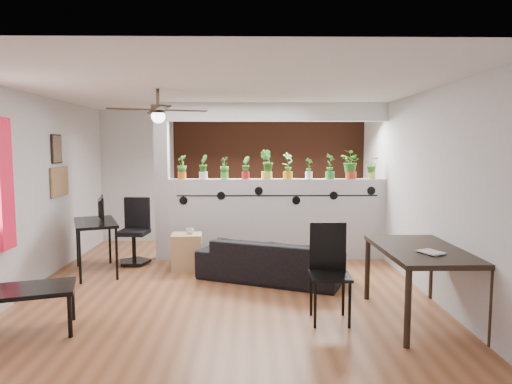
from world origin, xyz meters
name	(u,v)px	position (x,y,z in m)	size (l,w,h in m)	color
room_shell	(224,191)	(0.00, 0.00, 1.30)	(6.30, 7.10, 2.90)	brown
partition_wall	(277,219)	(0.80, 1.50, 0.68)	(3.60, 0.18, 1.35)	#BCBCC1
ceiling_header	(278,112)	(0.80, 1.50, 2.45)	(3.60, 0.18, 0.30)	silver
pier_column	(162,182)	(-1.11, 1.50, 1.30)	(0.22, 0.20, 2.60)	#BCBCC1
brick_panel	(273,176)	(0.80, 2.97, 1.30)	(3.90, 0.05, 2.60)	#AF5433
vine_decal	(278,196)	(0.80, 1.40, 1.08)	(3.31, 0.01, 0.30)	black
corkboard	(60,182)	(-2.58, 0.95, 1.35)	(0.03, 0.60, 0.45)	olive
framed_art	(57,149)	(-2.58, 0.90, 1.85)	(0.03, 0.34, 0.44)	#8C7259
ceiling_fan	(158,112)	(-0.80, -0.30, 2.31)	(1.19, 1.19, 0.43)	black
potted_plant_0	(182,166)	(-0.78, 1.50, 1.56)	(0.25, 0.25, 0.40)	orange
potted_plant_1	(203,166)	(-0.43, 1.50, 1.56)	(0.17, 0.21, 0.40)	white
potted_plant_2	(224,167)	(-0.08, 1.50, 1.55)	(0.20, 0.22, 0.37)	#499A38
potted_plant_3	(246,167)	(0.27, 1.50, 1.55)	(0.17, 0.20, 0.38)	#B11C1C
potted_plant_4	(267,163)	(0.62, 1.50, 1.61)	(0.32, 0.30, 0.49)	#DAD94D
potted_plant_5	(288,165)	(0.98, 1.50, 1.58)	(0.29, 0.27, 0.44)	orange
potted_plant_6	(309,167)	(1.33, 1.50, 1.54)	(0.22, 0.22, 0.36)	white
potted_plant_7	(330,165)	(1.68, 1.50, 1.58)	(0.25, 0.27, 0.43)	#348630
potted_plant_8	(351,164)	(2.03, 1.50, 1.60)	(0.30, 0.32, 0.48)	#BA321D
potted_plant_9	(372,167)	(2.38, 1.50, 1.54)	(0.20, 0.18, 0.36)	#D5D24B
sofa	(270,260)	(0.63, 0.26, 0.28)	(1.91, 0.75, 0.56)	black
cube_shelf	(187,252)	(-0.63, 0.83, 0.28)	(0.45, 0.40, 0.56)	tan
cup	(190,231)	(-0.58, 0.83, 0.60)	(0.12, 0.12, 0.09)	gray
computer_desk	(95,226)	(-1.96, 0.66, 0.71)	(0.93, 1.22, 0.78)	black
monitor	(98,213)	(-1.96, 0.81, 0.88)	(0.06, 0.34, 0.19)	black
office_chair	(135,235)	(-1.51, 1.22, 0.46)	(0.54, 0.54, 1.04)	black
dining_table	(423,256)	(2.21, -1.26, 0.71)	(0.91, 1.47, 0.80)	black
book	(424,253)	(2.11, -1.56, 0.81)	(0.18, 0.24, 0.02)	gray
folding_chair	(329,263)	(1.20, -1.20, 0.62)	(0.43, 0.43, 1.05)	black
coffee_table	(21,293)	(-1.96, -1.58, 0.42)	(1.13, 0.84, 0.47)	black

